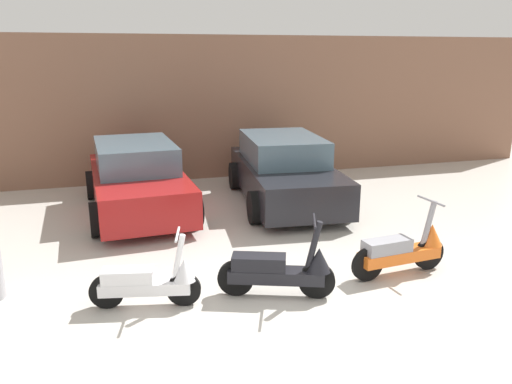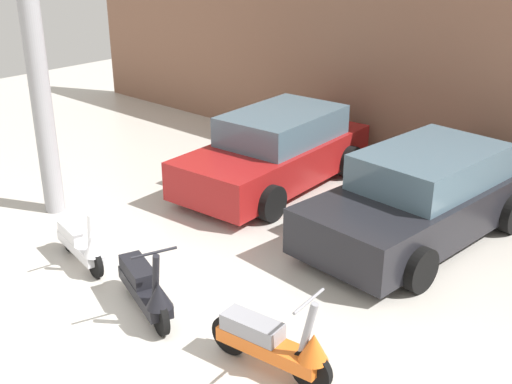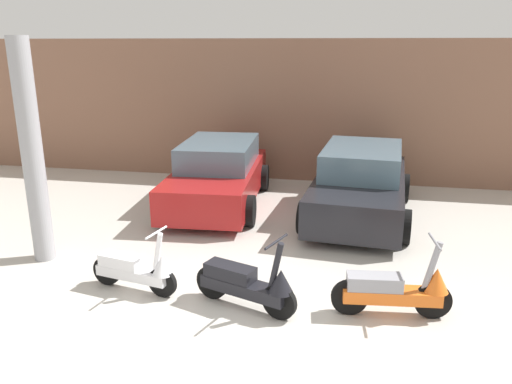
% 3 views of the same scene
% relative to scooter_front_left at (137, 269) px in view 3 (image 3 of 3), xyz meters
% --- Properties ---
extents(ground_plane, '(28.00, 28.00, 0.00)m').
position_rel_scooter_front_left_xyz_m(ground_plane, '(1.69, -1.24, -0.35)').
color(ground_plane, beige).
extents(wall_back, '(19.60, 0.12, 3.59)m').
position_rel_scooter_front_left_xyz_m(wall_back, '(1.69, 6.65, 1.45)').
color(wall_back, '#845B47').
rests_on(wall_back, ground_plane).
extents(scooter_front_left, '(1.40, 0.58, 0.99)m').
position_rel_scooter_front_left_xyz_m(scooter_front_left, '(0.00, 0.00, 0.00)').
color(scooter_front_left, black).
rests_on(scooter_front_left, ground_plane).
extents(scooter_front_right, '(1.50, 0.79, 1.09)m').
position_rel_scooter_front_left_xyz_m(scooter_front_right, '(1.69, -0.20, 0.04)').
color(scooter_front_right, black).
rests_on(scooter_front_right, ground_plane).
extents(scooter_front_center, '(1.57, 0.56, 1.09)m').
position_rel_scooter_front_left_xyz_m(scooter_front_center, '(3.64, -0.01, 0.04)').
color(scooter_front_center, black).
rests_on(scooter_front_center, ground_plane).
extents(car_rear_left, '(2.19, 4.21, 1.40)m').
position_rel_scooter_front_left_xyz_m(car_rear_left, '(0.07, 4.25, 0.32)').
color(car_rear_left, maroon).
rests_on(car_rear_left, ground_plane).
extents(car_rear_center, '(2.30, 4.32, 1.42)m').
position_rel_scooter_front_left_xyz_m(car_rear_center, '(3.18, 4.05, 0.33)').
color(car_rear_center, black).
rests_on(car_rear_center, ground_plane).
extents(support_column_side, '(0.34, 0.34, 3.59)m').
position_rel_scooter_front_left_xyz_m(support_column_side, '(-2.01, 0.79, 1.45)').
color(support_column_side, '#99999E').
rests_on(support_column_side, ground_plane).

